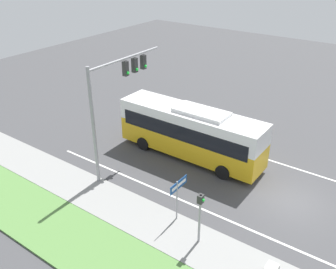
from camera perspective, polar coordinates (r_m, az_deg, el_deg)
ground_plane at (r=23.00m, az=18.22°, el=-9.61°), size 80.00×80.00×0.00m
sidewalk at (r=18.44m, az=11.54°, el=-19.36°), size 2.80×80.00×0.12m
lane_divider_near at (r=20.27m, az=14.77°, el=-14.83°), size 0.14×30.00×0.01m
lane_divider_far at (r=25.95m, az=20.84°, el=-5.51°), size 0.14×30.00×0.01m
bus at (r=25.19m, az=3.47°, el=0.62°), size 2.60×10.30×3.67m
signal_gantry at (r=22.61m, az=-7.97°, el=6.59°), size 6.24×0.41×7.39m
pedestrian_signal at (r=18.07m, az=4.91°, el=-11.54°), size 0.28×0.34×2.92m
street_sign at (r=19.54m, az=1.52°, el=-8.69°), size 1.47×0.08×2.50m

